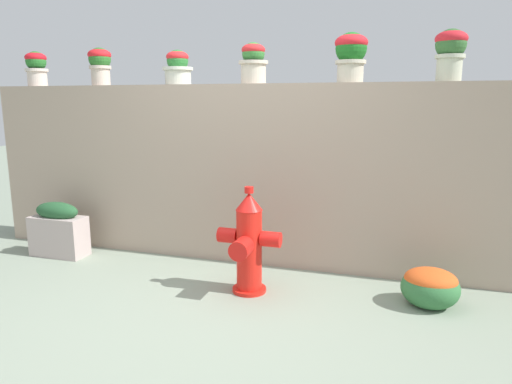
{
  "coord_description": "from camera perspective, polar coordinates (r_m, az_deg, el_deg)",
  "views": [
    {
      "loc": [
        1.34,
        -2.93,
        1.53
      ],
      "look_at": [
        0.06,
        1.09,
        0.71
      ],
      "focal_mm": 32.57,
      "sensor_mm": 36.0,
      "label": 1
    }
  ],
  "objects": [
    {
      "name": "ground_plane",
      "position": [
        3.56,
        -6.43,
        -14.45
      ],
      "size": [
        24.0,
        24.0,
        0.0
      ],
      "primitive_type": "plane",
      "color": "gray"
    },
    {
      "name": "stone_wall",
      "position": [
        4.47,
        0.05,
        2.24
      ],
      "size": [
        5.64,
        0.4,
        1.69
      ],
      "primitive_type": "cube",
      "color": "tan",
      "rests_on": "ground"
    },
    {
      "name": "potted_plant_0",
      "position": [
        5.71,
        -25.38,
        13.77
      ],
      "size": [
        0.24,
        0.24,
        0.37
      ],
      "color": "beige",
      "rests_on": "stone_wall"
    },
    {
      "name": "potted_plant_1",
      "position": [
        5.15,
        -18.63,
        14.8
      ],
      "size": [
        0.23,
        0.23,
        0.38
      ],
      "color": "#C3B1A2",
      "rests_on": "stone_wall"
    },
    {
      "name": "potted_plant_2",
      "position": [
        4.76,
        -9.6,
        14.92
      ],
      "size": [
        0.3,
        0.3,
        0.34
      ],
      "color": "beige",
      "rests_on": "stone_wall"
    },
    {
      "name": "potted_plant_3",
      "position": [
        4.44,
        -0.32,
        15.75
      ],
      "size": [
        0.27,
        0.27,
        0.38
      ],
      "color": "beige",
      "rests_on": "stone_wall"
    },
    {
      "name": "potted_plant_4",
      "position": [
        4.24,
        11.59,
        16.4
      ],
      "size": [
        0.28,
        0.28,
        0.42
      ],
      "color": "beige",
      "rests_on": "stone_wall"
    },
    {
      "name": "potted_plant_5",
      "position": [
        4.25,
        22.78,
        15.81
      ],
      "size": [
        0.26,
        0.26,
        0.42
      ],
      "color": "beige",
      "rests_on": "stone_wall"
    },
    {
      "name": "fire_hydrant",
      "position": [
        3.74,
        -0.93,
        -6.45
      ],
      "size": [
        0.52,
        0.41,
        0.87
      ],
      "color": "red",
      "rests_on": "ground"
    },
    {
      "name": "flower_bush_left",
      "position": [
        3.82,
        20.62,
        -10.72
      ],
      "size": [
        0.43,
        0.39,
        0.31
      ],
      "color": "#34713C",
      "rests_on": "ground"
    },
    {
      "name": "planter_box",
      "position": [
        5.07,
        -23.1,
        -4.31
      ],
      "size": [
        0.56,
        0.25,
        0.55
      ],
      "color": "#B7A3A0",
      "rests_on": "ground"
    }
  ]
}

